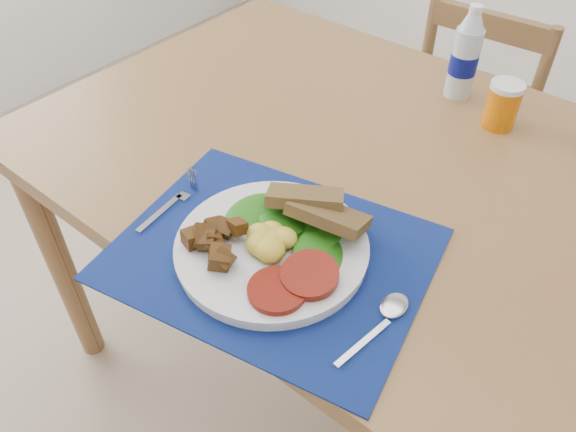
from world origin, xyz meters
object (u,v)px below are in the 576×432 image
at_px(chair_far, 481,102).
at_px(breakfast_plate, 267,243).
at_px(juice_glass, 502,106).
at_px(water_bottle, 465,57).

bearing_deg(chair_far, breakfast_plate, 90.78).
xyz_separation_m(breakfast_plate, juice_glass, (0.13, 0.57, 0.02)).
distance_m(chair_far, juice_glass, 0.57).
distance_m(water_bottle, juice_glass, 0.14).
xyz_separation_m(chair_far, breakfast_plate, (0.06, -1.03, 0.26)).
relative_size(chair_far, water_bottle, 4.98).
distance_m(chair_far, breakfast_plate, 1.06).
xyz_separation_m(breakfast_plate, water_bottle, (0.01, 0.63, 0.06)).
height_order(chair_far, water_bottle, chair_far).
distance_m(breakfast_plate, water_bottle, 0.63).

